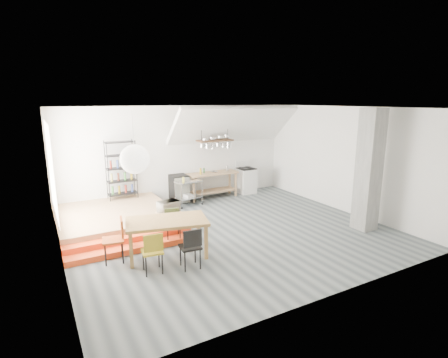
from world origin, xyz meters
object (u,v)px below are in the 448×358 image
stove (246,180)px  mini_fridge (179,189)px  dining_table (167,224)px  rolling_cart (189,190)px

stove → mini_fridge: 2.64m
stove → mini_fridge: (-2.64, 0.04, -0.01)m
stove → dining_table: 5.75m
stove → mini_fridge: size_ratio=1.25×
rolling_cart → dining_table: bearing=-129.1°
stove → rolling_cart: (-2.50, -0.46, 0.05)m
dining_table → stove: bearing=53.2°
dining_table → rolling_cart: (1.90, 3.23, -0.20)m
mini_fridge → rolling_cart: bearing=-75.1°
rolling_cart → mini_fridge: 0.52m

